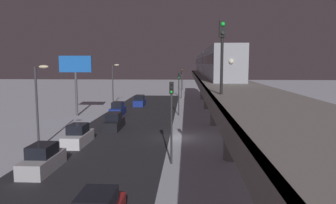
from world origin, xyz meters
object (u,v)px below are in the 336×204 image
Objects in this scene: sedan_white at (78,136)px; traffic_light_near at (171,111)px; traffic_light_far at (181,80)px; rail_signal at (222,44)px; sedan_blue at (118,110)px; sedan_blue_2 at (140,101)px; traffic_light_mid at (179,88)px; sedan_silver at (43,160)px; commercial_billboard at (76,70)px; subway_train at (209,63)px; traffic_light_distant at (183,76)px; sedan_black at (114,122)px.

traffic_light_near is (-9.30, 5.55, 3.40)m from sedan_white.
rail_signal is at bearing 93.28° from traffic_light_far.
sedan_blue_2 is at bearing -99.59° from sedan_blue.
traffic_light_far is at bearing -90.00° from traffic_light_mid.
sedan_white is at bearing -30.84° from traffic_light_near.
sedan_silver is 27.39m from traffic_light_mid.
sedan_silver is (0.00, 25.63, 0.00)m from sedan_blue.
traffic_light_mid is at bearing -175.36° from commercial_billboard.
sedan_blue is 25.63m from sedan_silver.
rail_signal is 0.86× the size of sedan_white.
traffic_light_near is 23.40m from traffic_light_mid.
subway_train is at bearing 164.28° from sedan_blue_2.
sedan_white is 0.73× the size of traffic_light_mid.
sedan_silver is 10.13m from traffic_light_near.
sedan_blue_2 is 0.72× the size of traffic_light_mid.
traffic_light_far is (0.00, -23.40, 0.00)m from traffic_light_mid.
rail_signal is 30.35m from traffic_light_mid.
traffic_light_distant is at bearing -90.00° from traffic_light_near.
rail_signal is 76.83m from traffic_light_distant.
commercial_billboard reaches higher than traffic_light_far.
traffic_light_far is at bearing -100.76° from sedan_silver.
subway_train is 8.67× the size of traffic_light_distant.
sedan_black is at bearing 55.08° from subway_train.
sedan_silver is 0.98× the size of sedan_black.
traffic_light_near reaches higher than sedan_blue.
sedan_blue_2 is 0.52× the size of commercial_billboard.
sedan_black is at bearing -96.80° from sedan_silver.
traffic_light_mid is 46.79m from traffic_light_distant.
commercial_billboard is at bearing -55.59° from traffic_light_near.
traffic_light_mid is (3.05, -29.84, -4.63)m from rail_signal.
rail_signal is 0.91× the size of sedan_blue.
traffic_light_mid is 23.40m from traffic_light_far.
sedan_white is (14.16, 25.12, -7.08)m from subway_train.
traffic_light_far and traffic_light_distant have the same top height.
sedan_silver is 25.72m from commercial_billboard.
traffic_light_far is 1.00× the size of traffic_light_distant.
commercial_billboard is (5.88, -24.30, 6.03)m from sedan_silver.
sedan_blue_2 is 0.72× the size of traffic_light_far.
rail_signal is at bearing 118.54° from sedan_black.
subway_train reaches higher than traffic_light_far.
sedan_blue_2 is at bearing -15.72° from subway_train.
subway_train is 37.16m from rail_signal.
traffic_light_mid reaches higher than sedan_blue_2.
subway_train is at bearing -92.79° from rail_signal.
sedan_blue_2 is at bearing -93.60° from sedan_white.
sedan_silver is at bearing 69.99° from traffic_light_mid.
sedan_blue_2 is 28.65m from sedan_white.
subway_train is at bearing -123.77° from traffic_light_mid.
sedan_white is 65.39m from traffic_light_distant.
sedan_blue is 47.74m from traffic_light_distant.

